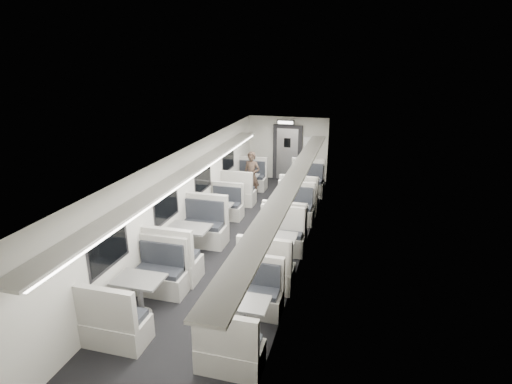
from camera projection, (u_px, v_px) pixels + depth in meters
The scene contains 19 objects.
room at pixel (242, 201), 9.61m from camera, with size 3.24×12.24×2.64m.
booth_left_a at pixel (245, 185), 13.47m from camera, with size 1.05×2.13×1.14m.
booth_left_b at pixel (218, 216), 11.00m from camera, with size 0.96×1.94×1.04m.
booth_left_c at pixel (189, 243), 9.21m from camera, with size 1.16×2.36×1.26m.
booth_left_d at pixel (140, 296), 7.24m from camera, with size 1.06×2.14×1.15m.
booth_right_a at pixel (303, 191), 12.78m from camera, with size 1.13×2.30×1.23m.
booth_right_b at pixel (290, 220), 10.59m from camera, with size 1.07×2.17×1.16m.
booth_right_c at pixel (275, 251), 8.87m from camera, with size 1.10×2.24×1.20m.
booth_right_d at pixel (244, 319), 6.65m from camera, with size 0.99×2.01×1.08m.
passenger at pixel (252, 176), 13.03m from camera, with size 0.59×0.39×1.61m, color black.
window_a at pixel (228, 158), 13.03m from camera, with size 0.02×1.18×0.84m, color black.
window_b at pixel (203, 177), 11.02m from camera, with size 0.02×1.18×0.84m, color black.
window_c at pixel (166, 204), 9.01m from camera, with size 0.02×1.18×0.84m, color black.
window_d at pixel (109, 247), 6.99m from camera, with size 0.02×1.18×0.84m, color black.
luggage_rack_left at pixel (188, 172), 9.41m from camera, with size 0.46×10.40×0.09m.
luggage_rack_right at pixel (292, 180), 8.80m from camera, with size 0.46×10.40×0.09m.
vestibule_door at pixel (287, 153), 15.09m from camera, with size 1.10×0.13×2.10m.
exit_sign at pixel (286, 122), 14.24m from camera, with size 0.62×0.12×0.16m.
wall_notice at pixel (308, 142), 14.75m from camera, with size 0.32×0.02×0.40m, color white.
Camera 1 is at (2.63, -8.64, 4.51)m, focal length 28.00 mm.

